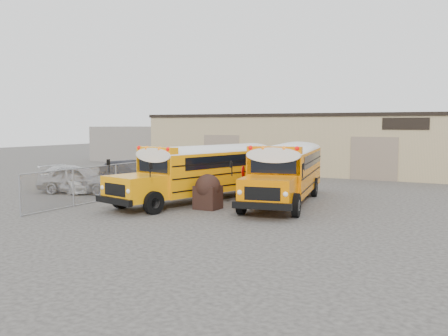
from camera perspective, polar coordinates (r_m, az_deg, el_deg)
The scene contains 10 objects.
ground at distance 23.30m, azimuth -0.92°, elevation -4.53°, with size 120.00×120.00×0.00m, color #32302E.
warehouse at distance 41.58m, azimuth 12.82°, elevation 2.86°, with size 30.20×10.20×4.67m.
chainlink_fence at distance 28.94m, azimuth -8.34°, elevation -0.90°, with size 0.07×18.07×1.81m.
distant_building_left at distance 53.65m, azimuth -9.81°, elevation 2.76°, with size 8.00×6.00×3.60m, color slate.
school_bus_left at distance 29.60m, azimuth 5.40°, elevation 0.73°, with size 4.54×10.07×2.87m.
school_bus_right at distance 31.04m, azimuth 9.03°, elevation 0.96°, with size 4.37×10.29×2.93m.
tarp_bundle at distance 22.78m, azimuth -1.86°, elevation -2.66°, with size 1.18×1.18×1.61m.
car_silver at distance 29.09m, azimuth -16.19°, elevation -1.25°, with size 1.86×4.62×1.57m, color #A3A2A7.
car_white at distance 30.30m, azimuth -17.14°, elevation -1.15°, with size 2.02×4.98×1.44m, color silver.
car_dark at distance 33.81m, azimuth -10.80°, elevation -0.38°, with size 1.54×4.41×1.45m, color black.
Camera 1 is at (11.34, -19.98, 3.88)m, focal length 40.00 mm.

